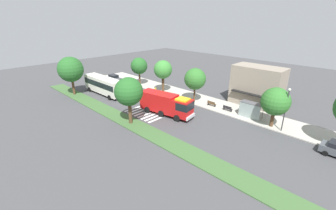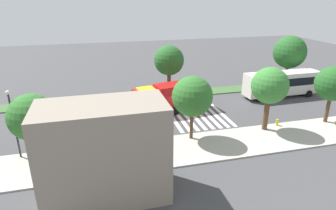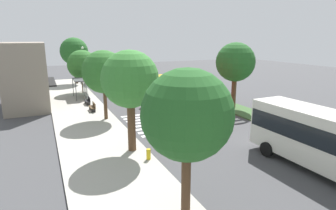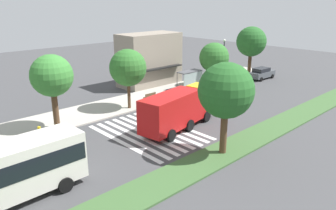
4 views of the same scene
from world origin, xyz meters
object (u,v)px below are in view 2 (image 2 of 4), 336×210
(transit_bus, at_px, (282,82))
(sidewalk_tree_east, at_px, (32,117))
(fire_truck, at_px, (169,97))
(street_lamp, at_px, (13,119))
(bench_west_of_shelter, at_px, (159,141))
(median_tree_far_west, at_px, (290,52))
(sidewalk_tree_west, at_px, (270,86))
(fire_hydrant, at_px, (277,122))
(bench_near_shelter, at_px, (125,145))
(sidewalk_tree_far_west, at_px, (333,84))
(sidewalk_tree_center, at_px, (192,97))
(bus_stop_shelter, at_px, (80,138))
(median_tree_west, at_px, (169,61))

(transit_bus, relative_size, sidewalk_tree_east, 1.87)
(fire_truck, xyz_separation_m, street_lamp, (15.90, 7.35, 1.85))
(bench_west_of_shelter, relative_size, median_tree_far_west, 0.20)
(transit_bus, bearing_deg, sidewalk_tree_east, -164.61)
(sidewalk_tree_west, distance_m, median_tree_far_west, 18.80)
(sidewalk_tree_west, distance_m, fire_hydrant, 5.00)
(street_lamp, distance_m, sidewalk_tree_east, 1.66)
(transit_bus, xyz_separation_m, sidewalk_tree_east, (31.49, 9.37, 1.92))
(bench_near_shelter, distance_m, fire_hydrant, 17.29)
(sidewalk_tree_far_west, height_order, fire_hydrant, sidewalk_tree_far_west)
(fire_truck, bearing_deg, bench_west_of_shelter, 59.24)
(bench_near_shelter, height_order, street_lamp, street_lamp)
(sidewalk_tree_center, bearing_deg, sidewalk_tree_west, 180.00)
(bench_west_of_shelter, distance_m, sidewalk_tree_west, 12.85)
(bench_west_of_shelter, xyz_separation_m, sidewalk_tree_center, (-3.54, -0.65, 4.08))
(bus_stop_shelter, height_order, sidewalk_tree_center, sidewalk_tree_center)
(fire_truck, distance_m, fire_hydrant, 13.06)
(transit_bus, bearing_deg, median_tree_far_west, 47.29)
(bench_west_of_shelter, xyz_separation_m, street_lamp, (12.71, -1.05, 3.30))
(bench_near_shelter, bearing_deg, sidewalk_tree_center, -174.54)
(bench_west_of_shelter, relative_size, street_lamp, 0.25)
(fire_truck, relative_size, median_tree_far_west, 1.25)
(bench_west_of_shelter, relative_size, fire_hydrant, 2.29)
(fire_truck, bearing_deg, median_tree_far_west, -173.55)
(sidewalk_tree_west, relative_size, median_tree_far_west, 0.88)
(bench_near_shelter, relative_size, sidewalk_tree_center, 0.24)
(median_tree_far_west, xyz_separation_m, median_tree_west, (19.64, -0.00, -0.27))
(bus_stop_shelter, xyz_separation_m, sidewalk_tree_far_west, (-27.30, -0.69, 2.82))
(fire_truck, xyz_separation_m, sidewalk_tree_east, (14.30, 7.75, 2.03))
(transit_bus, bearing_deg, sidewalk_tree_far_west, -93.59)
(street_lamp, distance_m, sidewalk_tree_west, 24.77)
(transit_bus, relative_size, sidewalk_tree_west, 1.62)
(transit_bus, xyz_separation_m, fire_hydrant, (6.44, 8.87, -1.65))
(street_lamp, bearing_deg, transit_bus, -164.83)
(street_lamp, distance_m, median_tree_far_west, 39.68)
(bench_west_of_shelter, bearing_deg, fire_truck, -110.78)
(sidewalk_tree_east, height_order, median_tree_west, median_tree_west)
(street_lamp, height_order, sidewalk_tree_west, sidewalk_tree_west)
(sidewalk_tree_west, bearing_deg, sidewalk_tree_east, 0.00)
(sidewalk_tree_far_west, xyz_separation_m, sidewalk_tree_east, (31.09, 0.00, -0.65))
(bus_stop_shelter, bearing_deg, sidewalk_tree_east, -10.24)
(bench_west_of_shelter, height_order, sidewalk_tree_far_west, sidewalk_tree_far_west)
(street_lamp, relative_size, sidewalk_tree_far_west, 0.98)
(bench_near_shelter, xyz_separation_m, sidewalk_tree_west, (-15.34, -0.65, 4.49))
(bus_stop_shelter, bearing_deg, street_lamp, -11.37)
(street_lamp, bearing_deg, bench_near_shelter, 173.60)
(bench_west_of_shelter, bearing_deg, sidewalk_tree_far_west, -178.12)
(median_tree_west, relative_size, fire_hydrant, 10.28)
(bench_west_of_shelter, height_order, sidewalk_tree_center, sidewalk_tree_center)
(sidewalk_tree_west, bearing_deg, median_tree_west, -63.02)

